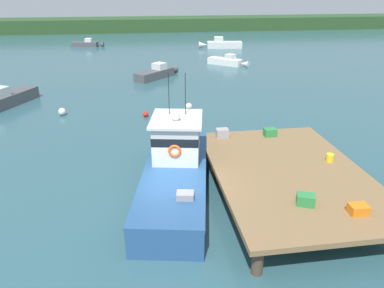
# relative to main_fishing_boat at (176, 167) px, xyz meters

# --- Properties ---
(ground_plane) EXTENTS (200.00, 200.00, 0.00)m
(ground_plane) POSITION_rel_main_fishing_boat_xyz_m (-0.31, -1.32, -1.01)
(ground_plane) COLOR #2D5660
(dock) EXTENTS (6.00, 9.00, 1.20)m
(dock) POSITION_rel_main_fishing_boat_xyz_m (4.49, -1.32, 0.07)
(dock) COLOR #4C3D2D
(dock) RESTS_ON ground
(main_fishing_boat) EXTENTS (3.97, 9.97, 4.80)m
(main_fishing_boat) POSITION_rel_main_fishing_boat_xyz_m (0.00, 0.00, 0.00)
(main_fishing_boat) COLOR #285184
(main_fishing_boat) RESTS_ON ground
(crate_single_by_cleat) EXTENTS (0.61, 0.45, 0.32)m
(crate_single_by_cleat) POSITION_rel_main_fishing_boat_xyz_m (5.55, -4.51, 0.35)
(crate_single_by_cleat) COLOR orange
(crate_single_by_cleat) RESTS_ON dock
(crate_stack_mid_dock) EXTENTS (0.61, 0.45, 0.44)m
(crate_stack_mid_dock) POSITION_rel_main_fishing_boat_xyz_m (2.56, 2.50, 0.41)
(crate_stack_mid_dock) COLOR #9E9EA3
(crate_stack_mid_dock) RESTS_ON dock
(crate_stack_near_edge) EXTENTS (0.61, 0.46, 0.38)m
(crate_stack_near_edge) POSITION_rel_main_fishing_boat_xyz_m (4.97, 2.34, 0.38)
(crate_stack_near_edge) COLOR #2D8442
(crate_stack_near_edge) RESTS_ON dock
(crate_single_far) EXTENTS (0.72, 0.64, 0.39)m
(crate_single_far) POSITION_rel_main_fishing_boat_xyz_m (4.06, -3.76, 0.39)
(crate_single_far) COLOR #2D8442
(crate_single_far) RESTS_ON dock
(bait_bucket) EXTENTS (0.32, 0.32, 0.34)m
(bait_bucket) POSITION_rel_main_fishing_boat_xyz_m (6.52, -0.77, 0.36)
(bait_bucket) COLOR yellow
(bait_bucket) RESTS_ON dock
(moored_boat_outer_mooring) EXTENTS (6.16, 2.22, 1.54)m
(moored_boat_outer_mooring) POSITION_rel_main_fishing_boat_xyz_m (10.36, 37.41, -0.48)
(moored_boat_outer_mooring) COLOR silver
(moored_boat_outer_mooring) RESTS_ON ground
(moored_boat_far_left) EXTENTS (4.69, 1.88, 1.17)m
(moored_boat_far_left) POSITION_rel_main_fishing_boat_xyz_m (-8.62, 41.46, -0.60)
(moored_boat_far_left) COLOR #4C4C51
(moored_boat_far_left) RESTS_ON ground
(moored_boat_near_channel) EXTENTS (3.71, 5.90, 1.52)m
(moored_boat_near_channel) POSITION_rel_main_fishing_boat_xyz_m (-11.18, 13.30, -0.48)
(moored_boat_near_channel) COLOR #4C4C51
(moored_boat_near_channel) RESTS_ON ground
(moored_boat_mid_harbor) EXTENTS (4.51, 4.56, 1.36)m
(moored_boat_mid_harbor) POSITION_rel_main_fishing_boat_xyz_m (0.34, 20.67, -0.54)
(moored_boat_mid_harbor) COLOR #4C4C51
(moored_boat_mid_harbor) RESTS_ON ground
(moored_boat_far_right) EXTENTS (4.23, 3.86, 1.22)m
(moored_boat_far_right) POSITION_rel_main_fishing_boat_xyz_m (8.42, 25.62, -0.59)
(moored_boat_far_right) COLOR white
(moored_boat_far_right) RESTS_ON ground
(mooring_buoy_spare_mooring) EXTENTS (0.37, 0.37, 0.37)m
(mooring_buoy_spare_mooring) POSITION_rel_main_fishing_boat_xyz_m (-1.07, 9.54, -0.82)
(mooring_buoy_spare_mooring) COLOR red
(mooring_buoy_spare_mooring) RESTS_ON ground
(mooring_buoy_channel_marker) EXTENTS (0.48, 0.48, 0.48)m
(mooring_buoy_channel_marker) POSITION_rel_main_fishing_boat_xyz_m (2.02, 10.65, -0.77)
(mooring_buoy_channel_marker) COLOR silver
(mooring_buoy_channel_marker) RESTS_ON ground
(mooring_buoy_outer) EXTENTS (0.51, 0.51, 0.51)m
(mooring_buoy_outer) POSITION_rel_main_fishing_boat_xyz_m (-6.68, 10.69, -0.75)
(mooring_buoy_outer) COLOR silver
(mooring_buoy_outer) RESTS_ON ground
(far_shoreline) EXTENTS (120.00, 8.00, 2.40)m
(far_shoreline) POSITION_rel_main_fishing_boat_xyz_m (-0.31, 60.68, 0.19)
(far_shoreline) COLOR #284723
(far_shoreline) RESTS_ON ground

